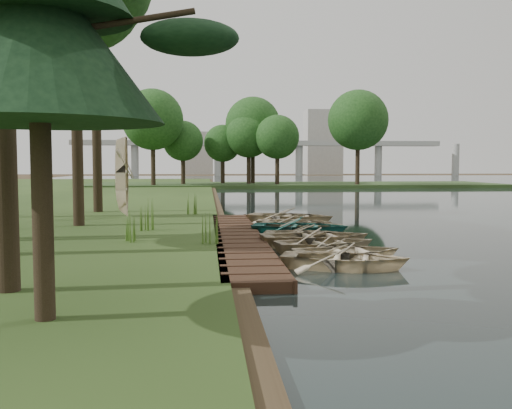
{
  "coord_description": "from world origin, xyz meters",
  "views": [
    {
      "loc": [
        -2.66,
        -19.58,
        2.73
      ],
      "look_at": [
        -0.96,
        0.32,
        1.34
      ],
      "focal_mm": 40.0,
      "sensor_mm": 36.0,
      "label": 1
    }
  ],
  "objects": [
    {
      "name": "rowboat_8",
      "position": [
        1.07,
        5.8,
        0.46
      ],
      "size": [
        4.73,
        4.18,
        0.81
      ],
      "primitive_type": "imported",
      "rotation": [
        0.0,
        0.0,
        1.14
      ],
      "color": "#CAB792",
      "rests_on": "water"
    },
    {
      "name": "reeds_2",
      "position": [
        -4.89,
        1.75,
        0.86
      ],
      "size": [
        0.6,
        0.6,
        1.12
      ],
      "primitive_type": "cone",
      "color": "#3F661E",
      "rests_on": "bank"
    },
    {
      "name": "building_b",
      "position": [
        -5.0,
        145.0,
        6.0
      ],
      "size": [
        8.0,
        8.0,
        12.0
      ],
      "primitive_type": "cube",
      "color": "#A5A5A0",
      "rests_on": "ground"
    },
    {
      "name": "building_a",
      "position": [
        30.0,
        140.0,
        9.0
      ],
      "size": [
        10.0,
        8.0,
        18.0
      ],
      "primitive_type": "cube",
      "color": "#A5A5A0",
      "rests_on": "ground"
    },
    {
      "name": "rowboat_2",
      "position": [
        0.99,
        -2.35,
        0.38
      ],
      "size": [
        3.53,
        2.79,
        0.66
      ],
      "primitive_type": "imported",
      "rotation": [
        0.0,
        0.0,
        1.74
      ],
      "color": "#CAB792",
      "rests_on": "water"
    },
    {
      "name": "rowboat_1",
      "position": [
        1.25,
        -4.03,
        0.37
      ],
      "size": [
        3.31,
        2.52,
        0.64
      ],
      "primitive_type": "imported",
      "rotation": [
        0.0,
        0.0,
        1.67
      ],
      "color": "#CAB792",
      "rests_on": "water"
    },
    {
      "name": "stored_rowboat",
      "position": [
        -6.49,
        7.45,
        0.69
      ],
      "size": [
        3.86,
        2.86,
        0.77
      ],
      "primitive_type": "imported",
      "rotation": [
        3.14,
        0.0,
        1.63
      ],
      "color": "#CAB792",
      "rests_on": "bank"
    },
    {
      "name": "reeds_0",
      "position": [
        -2.6,
        -2.0,
        0.75
      ],
      "size": [
        0.6,
        0.6,
        0.89
      ],
      "primitive_type": "cone",
      "color": "#3F661E",
      "rests_on": "bank"
    },
    {
      "name": "boardwalk",
      "position": [
        -1.6,
        0.0,
        0.15
      ],
      "size": [
        1.6,
        16.0,
        0.3
      ],
      "primitive_type": "cube",
      "color": "#331F13",
      "rests_on": "ground"
    },
    {
      "name": "peninsula",
      "position": [
        8.0,
        50.0,
        0.23
      ],
      "size": [
        50.0,
        14.0,
        0.45
      ],
      "primitive_type": "cube",
      "color": "#2B421D",
      "rests_on": "ground"
    },
    {
      "name": "rowboat_0",
      "position": [
        0.85,
        -5.28,
        0.39
      ],
      "size": [
        3.82,
        3.21,
        0.68
      ],
      "primitive_type": "imported",
      "rotation": [
        0.0,
        0.0,
        1.27
      ],
      "color": "#CAB792",
      "rests_on": "water"
    },
    {
      "name": "ground",
      "position": [
        0.0,
        0.0,
        0.0
      ],
      "size": [
        300.0,
        300.0,
        0.0
      ],
      "primitive_type": "plane",
      "color": "#3D2F1D"
    },
    {
      "name": "rowboat_6",
      "position": [
        1.05,
        2.72,
        0.4
      ],
      "size": [
        4.06,
        3.55,
        0.7
      ],
      "primitive_type": "imported",
      "rotation": [
        0.0,
        0.0,
        1.17
      ],
      "color": "#CAB792",
      "rests_on": "water"
    },
    {
      "name": "far_trees",
      "position": [
        4.67,
        50.0,
        6.43
      ],
      "size": [
        45.6,
        5.6,
        8.8
      ],
      "color": "black",
      "rests_on": "peninsula"
    },
    {
      "name": "reeds_1",
      "position": [
        -5.2,
        -1.41,
        0.75
      ],
      "size": [
        0.6,
        0.6,
        0.91
      ],
      "primitive_type": "cone",
      "color": "#3F661E",
      "rests_on": "bank"
    },
    {
      "name": "reeds_3",
      "position": [
        -3.44,
        8.62,
        0.78
      ],
      "size": [
        0.6,
        0.6,
        0.95
      ],
      "primitive_type": "cone",
      "color": "#3F661E",
      "rests_on": "bank"
    },
    {
      "name": "rowboat_3",
      "position": [
        0.9,
        -1.13,
        0.43
      ],
      "size": [
        3.81,
        2.85,
        0.75
      ],
      "primitive_type": "imported",
      "rotation": [
        0.0,
        0.0,
        1.64
      ],
      "color": "#CAB792",
      "rests_on": "water"
    },
    {
      "name": "rowboat_7",
      "position": [
        1.0,
        3.99,
        0.38
      ],
      "size": [
        3.81,
        3.32,
        0.66
      ],
      "primitive_type": "imported",
      "rotation": [
        0.0,
        0.0,
        1.17
      ],
      "color": "#CAB792",
      "rests_on": "water"
    },
    {
      "name": "bridge",
      "position": [
        12.31,
        120.0,
        7.08
      ],
      "size": [
        95.9,
        4.0,
        8.6
      ],
      "color": "#A5A5A0",
      "rests_on": "ground"
    },
    {
      "name": "rowboat_4",
      "position": [
        0.83,
        0.17,
        0.36
      ],
      "size": [
        3.43,
        2.79,
        0.62
      ],
      "primitive_type": "imported",
      "rotation": [
        0.0,
        0.0,
        1.34
      ],
      "color": "#CAB792",
      "rests_on": "water"
    },
    {
      "name": "rowboat_5",
      "position": [
        0.85,
        1.83,
        0.43
      ],
      "size": [
        4.18,
        3.44,
        0.75
      ],
      "primitive_type": "imported",
      "rotation": [
        0.0,
        0.0,
        1.31
      ],
      "color": "#2D7E73",
      "rests_on": "water"
    }
  ]
}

